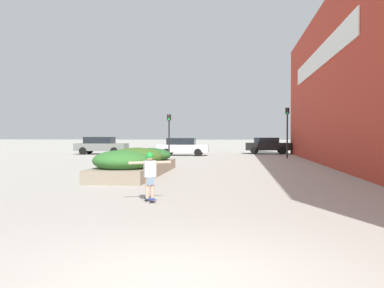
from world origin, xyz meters
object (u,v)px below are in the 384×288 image
Objects in this scene: car_leftmost at (267,145)px; car_center_left at (101,145)px; traffic_light_right at (287,124)px; car_rightmost at (183,146)px; skateboarder at (150,170)px; skateboard at (150,199)px; traffic_light_left at (169,128)px.

car_leftmost is 0.89× the size of car_center_left.
car_leftmost is 7.70m from traffic_light_right.
car_rightmost is (-7.23, -4.07, -0.03)m from car_leftmost.
car_center_left is (-9.84, 25.99, -0.01)m from skateboarder.
skateboarder is 0.32× the size of traffic_light_right.
car_center_left is at bearing 85.43° from skateboard.
car_leftmost is 11.04m from traffic_light_left.
car_rightmost is at bearing 81.03° from traffic_light_left.
skateboarder is 0.37× the size of traffic_light_left.
traffic_light_left reaches higher than car_leftmost.
car_leftmost is 0.96× the size of car_rightmost.
traffic_light_left is at bearing 72.57° from skateboarder.
car_rightmost reaches higher than skateboard.
car_leftmost is at bearing 119.37° from car_rightmost.
traffic_light_left is (-0.57, -3.61, 1.47)m from car_rightmost.
skateboarder reaches higher than skateboard.
traffic_light_left reaches higher than car_center_left.
car_leftmost is (4.93, 28.46, 0.72)m from skateboard.
skateboard is at bearing 20.74° from car_center_left.
traffic_light_right is (15.69, -4.99, 1.71)m from car_center_left.
skateboarder is 27.80m from car_center_left.
skateboard is at bearing 5.40° from car_rightmost.
car_leftmost reaches higher than car_rightmost.
traffic_light_left is (-2.87, 20.78, 2.17)m from skateboard.
car_center_left is at bearing 85.43° from skateboarder.
skateboard is 0.57× the size of skateboarder.
car_center_left is at bearing -80.53° from car_leftmost.
car_rightmost is (-2.30, 24.39, 0.70)m from skateboard.
car_leftmost is 1.23× the size of traffic_light_left.
car_rightmost is 9.00m from traffic_light_right.
traffic_light_left reaches higher than skateboard.
car_rightmost reaches higher than skateboarder.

